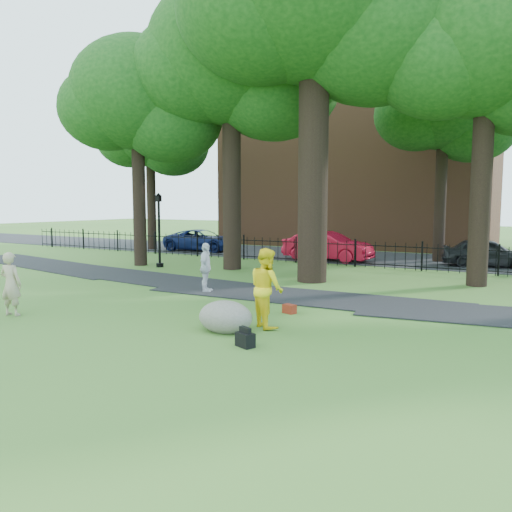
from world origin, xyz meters
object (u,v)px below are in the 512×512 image
Objects in this scene: boulder at (225,315)px; man at (267,288)px; woman at (11,284)px; red_sedan at (328,246)px; lamppost at (159,231)px.

man is at bearing 51.99° from boulder.
woman is at bearing -166.03° from boulder.
woman is 6.76m from man.
man reaches higher than red_sedan.
lamppost is (-8.96, 8.20, 1.28)m from boulder.
red_sedan is at bearing -113.31° from woman.
lamppost is (-3.22, 9.63, 0.83)m from woman.
boulder is 0.39× the size of lamppost.
woman is at bearing -73.64° from lamppost.
woman is 5.93m from boulder.
man reaches higher than boulder.
lamppost is at bearing 139.39° from red_sedan.
boulder is 14.67m from red_sedan.
red_sedan is at bearing -38.32° from man.
woman is 0.49× the size of lamppost.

